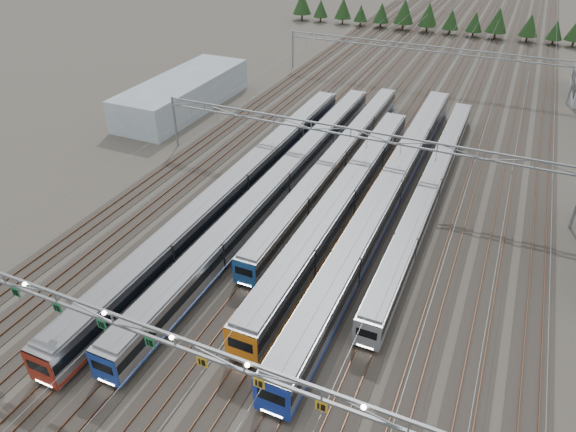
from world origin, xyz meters
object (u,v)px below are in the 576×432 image
at_px(train_b, 280,183).
at_px(gantry_far, 421,53).
at_px(train_c, 337,160).
at_px(west_shed, 184,93).
at_px(gantry_mid, 350,139).
at_px(gantry_near, 173,344).
at_px(train_a, 238,186).
at_px(train_f, 430,188).
at_px(train_e, 389,191).
at_px(train_d, 342,202).

xyz_separation_m(train_b, gantry_far, (6.75, 52.75, 4.29)).
xyz_separation_m(train_c, west_shed, (-33.73, 12.43, 0.79)).
height_order(train_c, gantry_mid, gantry_mid).
distance_m(gantry_near, west_shed, 65.21).
distance_m(train_b, west_shed, 36.51).
xyz_separation_m(train_a, train_c, (9.00, 12.40, -0.25)).
xyz_separation_m(train_f, west_shed, (-47.23, 14.78, 0.85)).
height_order(train_e, train_f, train_e).
bearing_deg(train_a, gantry_mid, 43.57).
height_order(train_b, gantry_far, gantry_far).
bearing_deg(gantry_mid, gantry_near, -90.07).
bearing_deg(train_d, train_c, 112.56).
height_order(train_d, gantry_mid, gantry_mid).
relative_size(train_d, gantry_mid, 0.91).
distance_m(train_f, gantry_near, 41.37).
height_order(train_f, gantry_near, gantry_near).
relative_size(train_a, train_f, 1.15).
relative_size(train_d, west_shed, 1.72).
relative_size(train_d, gantry_near, 0.91).
relative_size(train_e, west_shed, 2.27).
xyz_separation_m(gantry_near, gantry_mid, (0.05, 40.12, -0.70)).
height_order(gantry_far, west_shed, gantry_far).
relative_size(train_b, west_shed, 2.23).
xyz_separation_m(train_b, gantry_near, (6.70, -32.37, 4.99)).
xyz_separation_m(train_a, gantry_far, (11.25, 55.70, 4.16)).
height_order(train_d, gantry_far, gantry_far).
bearing_deg(train_d, train_e, 46.92).
bearing_deg(train_c, train_b, -115.48).
height_order(gantry_near, gantry_mid, gantry_near).
bearing_deg(train_c, train_e, -33.78).
xyz_separation_m(train_a, west_shed, (-24.73, 24.83, 0.54)).
relative_size(train_b, train_d, 1.30).
xyz_separation_m(train_e, gantry_mid, (-6.75, 4.32, 4.10)).
relative_size(train_e, gantry_far, 1.21).
bearing_deg(west_shed, train_f, -17.38).
distance_m(train_c, gantry_far, 43.58).
bearing_deg(train_d, west_shed, 148.68).
distance_m(gantry_far, west_shed, 47.55).
height_order(gantry_mid, gantry_far, same).
xyz_separation_m(train_c, gantry_near, (2.20, -41.82, 5.11)).
bearing_deg(gantry_mid, train_a, -136.43).
bearing_deg(gantry_mid, train_f, -3.35).
relative_size(train_a, gantry_near, 1.16).
distance_m(train_a, train_f, 24.64).
distance_m(train_e, gantry_far, 49.95).
xyz_separation_m(train_a, train_b, (4.50, 2.96, -0.12)).
xyz_separation_m(train_b, train_d, (9.00, -1.39, 0.21)).
height_order(train_a, gantry_far, gantry_far).
xyz_separation_m(train_d, gantry_mid, (-2.25, 9.13, 4.08)).
relative_size(train_c, train_d, 1.07).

